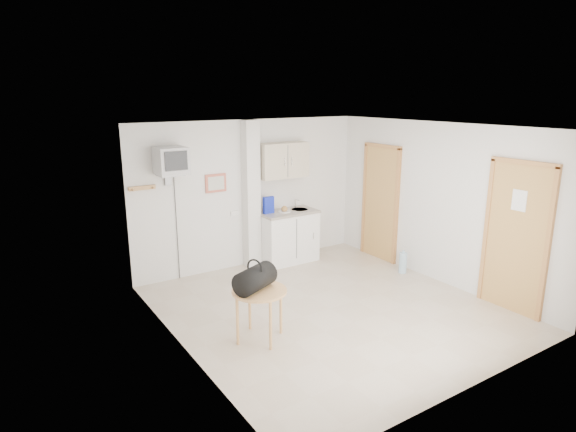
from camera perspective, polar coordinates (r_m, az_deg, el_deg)
ground at (r=6.86m, az=5.00°, el=-10.88°), size 4.50×4.50×0.00m
room_envelope at (r=6.57m, az=6.47°, el=2.15°), size 4.24×4.54×2.55m
kitchenette at (r=8.44m, az=-0.18°, el=-0.14°), size 1.03×0.58×2.10m
crt_television at (r=7.36m, az=-13.69°, el=6.29°), size 0.44×0.45×2.15m
round_table at (r=5.84m, az=-3.41°, el=-9.42°), size 0.66×0.66×0.64m
duffel_bag at (r=5.74m, az=-3.94°, el=-7.40°), size 0.60×0.48×0.39m
water_bottle at (r=8.28m, az=13.46°, el=-5.40°), size 0.13×0.13×0.39m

